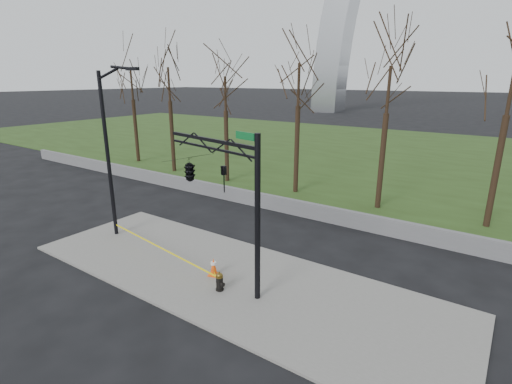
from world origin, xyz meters
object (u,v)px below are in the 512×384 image
Objects in this scene: fire_hydrant at (220,282)px; traffic_signal_mast at (200,173)px; street_light at (110,144)px; traffic_cone at (214,267)px.

traffic_signal_mast reaches higher than fire_hydrant.
traffic_signal_mast is at bearing 163.03° from fire_hydrant.
street_light is (-7.57, 1.19, 4.25)m from fire_hydrant.
traffic_cone is at bearing -10.38° from traffic_signal_mast.
traffic_signal_mast reaches higher than traffic_cone.
traffic_signal_mast is (-1.74, 1.07, 3.70)m from fire_hydrant.
traffic_cone is at bearing -13.38° from street_light.
street_light is at bearing -169.13° from traffic_signal_mast.
traffic_cone is 7.88m from street_light.
street_light reaches higher than traffic_cone.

